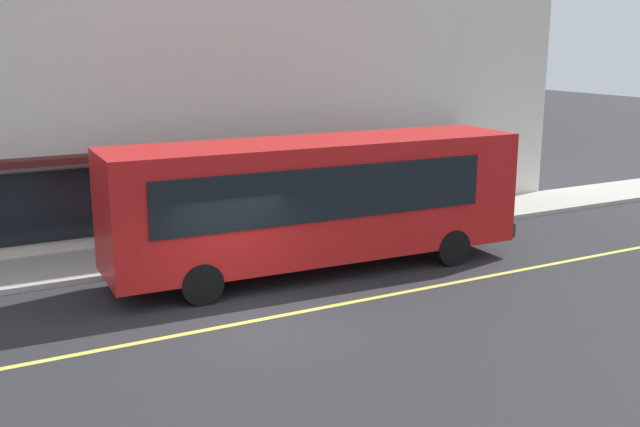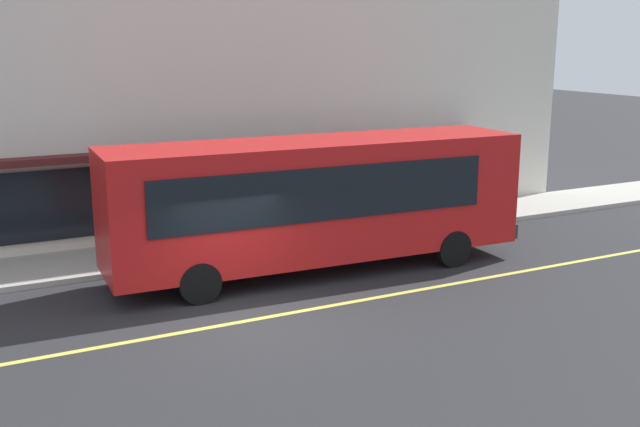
# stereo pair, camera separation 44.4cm
# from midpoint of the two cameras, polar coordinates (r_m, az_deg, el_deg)

# --- Properties ---
(ground) EXTENTS (120.00, 120.00, 0.00)m
(ground) POSITION_cam_midpoint_polar(r_m,az_deg,el_deg) (16.67, -4.54, -8.11)
(ground) COLOR #28282B
(sidewalk) EXTENTS (80.00, 2.70, 0.15)m
(sidewalk) POSITION_cam_midpoint_polar(r_m,az_deg,el_deg) (21.78, -10.33, -2.91)
(sidewalk) COLOR #B2ADA3
(sidewalk) RESTS_ON ground
(lane_centre_stripe) EXTENTS (36.00, 0.16, 0.01)m
(lane_centre_stripe) POSITION_cam_midpoint_polar(r_m,az_deg,el_deg) (16.67, -4.54, -8.10)
(lane_centre_stripe) COLOR #D8D14C
(lane_centre_stripe) RESTS_ON ground
(bus) EXTENTS (11.22, 2.98, 3.50)m
(bus) POSITION_cam_midpoint_polar(r_m,az_deg,el_deg) (19.50, 0.56, 1.20)
(bus) COLOR red
(bus) RESTS_ON ground
(pedestrian_at_corner) EXTENTS (0.34, 0.34, 1.77)m
(pedestrian_at_corner) POSITION_cam_midpoint_polar(r_m,az_deg,el_deg) (22.55, -5.52, 0.81)
(pedestrian_at_corner) COLOR black
(pedestrian_at_corner) RESTS_ON sidewalk
(pedestrian_by_curb) EXTENTS (0.34, 0.34, 1.56)m
(pedestrian_by_curb) POSITION_cam_midpoint_polar(r_m,az_deg,el_deg) (23.32, 1.36, 0.92)
(pedestrian_by_curb) COLOR black
(pedestrian_by_curb) RESTS_ON sidewalk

